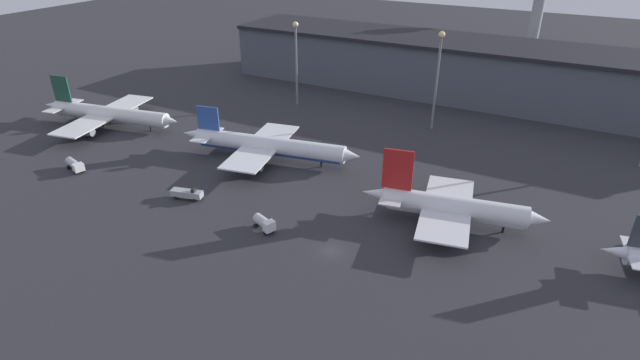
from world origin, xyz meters
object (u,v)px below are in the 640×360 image
service_vehicle_1 (187,194)px  service_vehicle_4 (75,165)px  airplane_0 (109,114)px  airplane_2 (452,207)px  airplane_1 (267,146)px  control_tower (539,5)px  service_vehicle_3 (264,223)px

service_vehicle_1 → service_vehicle_4: 33.92m
airplane_0 → airplane_2: bearing=-13.7°
airplane_1 → service_vehicle_4: bearing=-154.8°
airplane_0 → control_tower: bearing=40.8°
airplane_0 → service_vehicle_4: size_ratio=6.78×
service_vehicle_1 → airplane_0: bearing=141.2°
airplane_1 → service_vehicle_3: size_ratio=8.80×
service_vehicle_1 → service_vehicle_3: service_vehicle_1 is taller
airplane_0 → control_tower: control_tower is taller
airplane_2 → service_vehicle_1: (-53.94, -17.34, -2.54)m
airplane_1 → service_vehicle_3: airplane_1 is taller
airplane_1 → service_vehicle_1: (-4.50, -25.45, -2.47)m
service_vehicle_3 → control_tower: size_ratio=0.13×
control_tower → airplane_0: bearing=-128.6°
airplane_2 → airplane_1: bearing=160.1°
airplane_0 → control_tower: (100.28, 125.69, 21.31)m
airplane_1 → airplane_2: bearing=-19.9°
airplane_0 → service_vehicle_4: (16.00, -25.05, -2.14)m
airplane_0 → airplane_1: airplane_0 is taller
airplane_1 → service_vehicle_4: airplane_1 is taller
airplane_1 → service_vehicle_3: bearing=-68.6°
airplane_0 → service_vehicle_4: bearing=-68.0°
service_vehicle_1 → service_vehicle_4: (-33.85, -2.19, 0.21)m
airplane_2 → control_tower: control_tower is taller
service_vehicle_3 → airplane_1: bearing=143.2°
airplane_1 → airplane_2: size_ratio=1.31×
service_vehicle_3 → service_vehicle_4: size_ratio=0.81×
airplane_1 → service_vehicle_3: 32.81m
service_vehicle_3 → service_vehicle_4: bearing=-159.0°
airplane_0 → airplane_2: 103.94m
airplane_2 → service_vehicle_1: bearing=-172.8°
airplane_2 → service_vehicle_3: bearing=-159.1°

